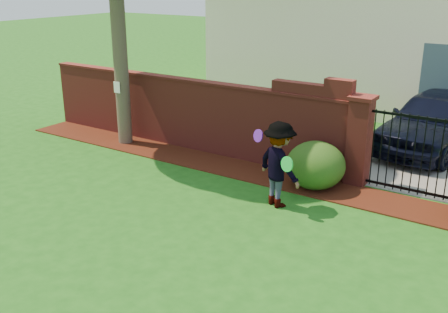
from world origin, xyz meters
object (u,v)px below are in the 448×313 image
Objects in this scene: car at (430,123)px; man at (277,165)px; frisbee_green at (287,164)px; frisbee_purple at (258,136)px.

man is at bearing -100.28° from car.
car is 5.34m from frisbee_green.
frisbee_purple is (-2.01, -4.93, 0.58)m from car.
man is at bearing 3.22° from frisbee_purple.
man is 0.65m from frisbee_purple.
car is 17.80× the size of frisbee_purple.
car is 15.50× the size of frisbee_green.
frisbee_green is (0.74, -0.25, -0.34)m from frisbee_purple.
frisbee_purple is at bearing -104.43° from car.
car reaches higher than frisbee_purple.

